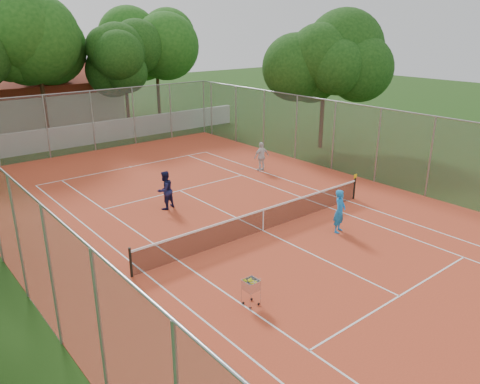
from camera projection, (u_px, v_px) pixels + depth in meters
ground at (263, 231)px, 19.30m from camera, size 120.00×120.00×0.00m
court_pad at (263, 231)px, 19.30m from camera, size 18.00×34.00×0.02m
court_lines at (263, 231)px, 19.30m from camera, size 10.98×23.78×0.01m
tennis_net at (263, 220)px, 19.13m from camera, size 11.88×0.10×0.98m
perimeter_fence at (264, 185)px, 18.63m from camera, size 18.00×34.00×4.00m
boundary_wall at (83, 135)px, 32.92m from camera, size 26.00×0.30×1.50m
clubhouse at (11, 100)px, 38.54m from camera, size 16.40×9.00×4.40m
tropical_trees at (61, 70)px, 33.68m from camera, size 29.00×19.00×10.00m
player_near at (340, 211)px, 18.92m from camera, size 0.77×0.63×1.80m
player_far_left at (165, 190)px, 21.34m from camera, size 1.02×0.88×1.79m
player_far_right at (262, 157)px, 26.96m from camera, size 1.03×0.51×1.70m
ball_hopper at (251, 292)px, 14.02m from camera, size 0.56×0.56×0.93m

